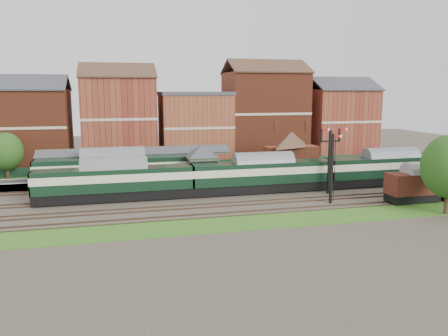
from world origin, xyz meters
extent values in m
plane|color=#473D33|center=(0.00, 0.00, 0.00)|extent=(160.00, 160.00, 0.00)
cube|color=#2D6619|center=(0.00, 16.00, 0.03)|extent=(90.00, 4.50, 0.06)
cube|color=#2D6619|center=(0.00, -12.00, 0.03)|extent=(90.00, 5.00, 0.06)
cube|color=#193823|center=(0.00, 18.00, 0.75)|extent=(90.00, 0.12, 1.50)
cube|color=#2D2D2D|center=(-5.00, 9.75, 0.50)|extent=(55.00, 3.40, 1.00)
cube|color=#687C58|center=(-3.00, 3.25, 1.20)|extent=(3.40, 3.20, 2.40)
cube|color=#4B5635|center=(-3.00, 3.25, 3.40)|extent=(3.60, 3.40, 2.00)
pyramid|color=#383A3F|center=(-3.00, 3.25, 5.20)|extent=(5.40, 5.40, 1.60)
cube|color=maroon|center=(5.00, 3.25, 1.10)|extent=(3.00, 2.40, 2.20)
cube|color=#4C3323|center=(5.00, 2.60, 2.55)|extent=(3.20, 1.34, 0.79)
cube|color=#4C3323|center=(5.00, 3.90, 2.55)|extent=(3.20, 1.34, 0.79)
cube|color=brown|center=(12.00, 9.75, 2.75)|extent=(8.00, 3.00, 3.50)
pyramid|color=#4C3323|center=(12.00, 9.75, 5.60)|extent=(8.10, 8.10, 2.20)
cube|color=brown|center=(9.50, 9.75, 6.10)|extent=(0.60, 0.60, 1.60)
cube|color=brown|center=(14.50, 9.75, 6.10)|extent=(0.60, 0.60, 1.60)
cube|color=#4B5635|center=(-22.00, 8.45, 2.70)|extent=(0.22, 0.22, 3.40)
cube|color=#4B5635|center=(0.00, 11.05, 2.70)|extent=(0.22, 0.22, 3.40)
cube|color=#383A3F|center=(-11.00, 8.80, 4.60)|extent=(26.00, 1.99, 0.90)
cube|color=#383A3F|center=(-11.00, 10.70, 4.60)|extent=(26.00, 1.99, 0.90)
cube|color=#4B5635|center=(-11.00, 9.75, 4.98)|extent=(26.00, 0.20, 0.20)
cube|color=black|center=(12.00, -2.50, 4.00)|extent=(0.25, 0.25, 8.00)
cube|color=black|center=(12.00, -2.50, 6.60)|extent=(2.60, 0.18, 0.18)
cube|color=#B2140F|center=(11.35, -2.50, 8.05)|extent=(1.10, 0.08, 0.25)
cube|color=#B2140F|center=(13.75, -2.50, 8.05)|extent=(1.10, 0.08, 0.25)
cube|color=black|center=(10.00, -7.00, 4.00)|extent=(0.25, 0.25, 8.00)
cube|color=#B2140F|center=(10.55, -7.00, 7.70)|extent=(1.10, 0.08, 0.25)
cube|color=brown|center=(-28.00, 25.00, 6.50)|extent=(14.00, 10.00, 13.00)
cube|color=maroon|center=(-13.00, 25.00, 7.50)|extent=(12.00, 10.00, 15.00)
cube|color=brown|center=(0.00, 25.00, 6.00)|extent=(12.00, 10.00, 12.00)
cube|color=brown|center=(13.00, 25.00, 8.00)|extent=(14.00, 10.00, 16.00)
cube|color=maroon|center=(28.00, 25.00, 6.50)|extent=(12.00, 10.00, 13.00)
cube|color=black|center=(-13.98, 0.00, 0.72)|extent=(18.20, 2.55, 1.11)
cube|color=black|center=(-13.98, 0.00, 2.59)|extent=(18.20, 2.83, 2.63)
cube|color=beige|center=(-13.98, 0.00, 2.90)|extent=(18.22, 2.87, 0.91)
cube|color=slate|center=(-13.98, 0.00, 4.05)|extent=(18.20, 2.83, 0.61)
cube|color=black|center=(4.22, 0.00, 0.72)|extent=(18.20, 2.55, 1.11)
cube|color=black|center=(4.22, 0.00, 2.59)|extent=(18.20, 2.83, 2.63)
cube|color=beige|center=(4.22, 0.00, 2.90)|extent=(18.22, 2.87, 0.91)
cube|color=slate|center=(4.22, 0.00, 4.05)|extent=(18.20, 2.83, 0.61)
cube|color=black|center=(22.41, 0.00, 0.72)|extent=(18.20, 2.55, 1.11)
cube|color=black|center=(22.41, 0.00, 2.59)|extent=(18.20, 2.83, 2.63)
cube|color=beige|center=(22.41, 0.00, 2.90)|extent=(18.22, 2.87, 0.91)
cube|color=slate|center=(22.41, 0.00, 4.05)|extent=(18.20, 2.83, 0.61)
cube|color=black|center=(-14.14, 6.50, 0.76)|extent=(19.51, 2.73, 1.19)
cube|color=black|center=(-14.14, 6.50, 2.76)|extent=(19.51, 3.04, 2.82)
cube|color=beige|center=(-14.14, 6.50, 3.10)|extent=(19.53, 3.08, 0.98)
cube|color=slate|center=(-14.14, 6.50, 4.33)|extent=(19.51, 3.04, 0.65)
cube|color=black|center=(19.29, -9.00, 0.61)|extent=(6.00, 2.21, 0.90)
cube|color=#482314|center=(19.29, -9.00, 2.26)|extent=(6.00, 2.60, 2.40)
cube|color=gray|center=(19.29, -9.00, 3.58)|extent=(6.00, 2.60, 0.44)
cylinder|color=#382619|center=(19.59, -14.07, 1.95)|extent=(0.44, 0.44, 3.90)
cylinder|color=#382619|center=(-29.06, 16.29, 1.62)|extent=(0.44, 0.44, 3.24)
ellipsoid|color=#1C3D11|center=(-29.06, 16.29, 4.21)|extent=(4.75, 4.75, 5.46)
camera|label=1|loc=(-13.51, -51.35, 12.69)|focal=35.00mm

